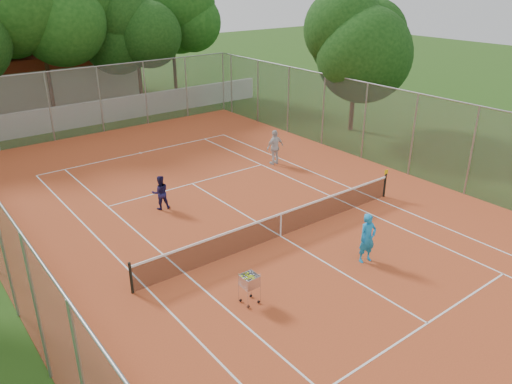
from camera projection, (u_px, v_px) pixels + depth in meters
ground at (280, 237)px, 18.63m from camera, size 120.00×120.00×0.00m
court_pad at (280, 236)px, 18.63m from camera, size 18.00×34.00×0.02m
court_lines at (280, 236)px, 18.62m from camera, size 10.98×23.78×0.01m
tennis_net at (281, 224)px, 18.43m from camera, size 11.88×0.10×0.98m
perimeter_fence at (282, 187)px, 17.83m from camera, size 18.00×34.00×4.00m
boundary_wall at (91, 113)px, 32.12m from camera, size 26.00×0.30×1.50m
clubhouse at (14, 72)px, 37.69m from camera, size 16.40×9.00×4.40m
tropical_trees at (65, 41)px, 32.59m from camera, size 29.00×19.00×10.00m
player_near at (367, 238)px, 16.68m from camera, size 0.71×0.54×1.75m
player_far_left at (160, 193)px, 20.52m from camera, size 0.83×0.72×1.46m
player_far_right at (275, 147)px, 25.34m from camera, size 1.07×0.47×1.80m
ball_hopper at (249, 288)px, 14.65m from camera, size 0.61×0.61×1.04m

